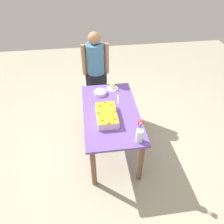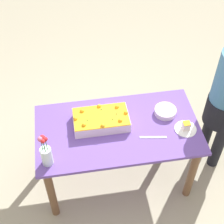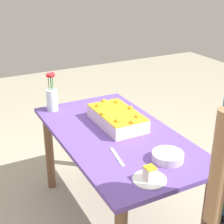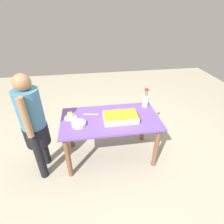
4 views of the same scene
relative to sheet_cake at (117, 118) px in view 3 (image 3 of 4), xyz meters
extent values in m
plane|color=#ABA48B|center=(0.13, -0.07, -0.78)|extent=(8.00, 8.00, 0.00)
cube|color=#6849A5|center=(0.13, -0.07, -0.07)|extent=(1.40, 0.76, 0.03)
cylinder|color=brown|center=(-0.49, -0.38, -0.43)|extent=(0.07, 0.07, 0.70)
cylinder|color=brown|center=(-0.49, 0.23, -0.43)|extent=(0.07, 0.07, 0.70)
cylinder|color=brown|center=(0.76, 0.23, -0.43)|extent=(0.07, 0.07, 0.70)
cube|color=white|center=(0.00, 0.00, -0.01)|extent=(0.47, 0.27, 0.09)
cube|color=#FBA81F|center=(0.00, 0.00, 0.04)|extent=(0.46, 0.26, 0.01)
sphere|color=#FBA81F|center=(0.21, 0.00, 0.05)|extent=(0.04, 0.04, 0.04)
sphere|color=#FBA81F|center=(0.15, 0.08, 0.05)|extent=(0.04, 0.04, 0.04)
sphere|color=#FBA81F|center=(0.00, 0.11, 0.05)|extent=(0.04, 0.04, 0.04)
sphere|color=#FBA81F|center=(-0.15, 0.08, 0.05)|extent=(0.04, 0.04, 0.04)
sphere|color=#FBA81F|center=(-0.21, 0.00, 0.05)|extent=(0.04, 0.04, 0.04)
sphere|color=#FBA81F|center=(-0.15, -0.08, 0.05)|extent=(0.04, 0.04, 0.04)
sphere|color=#FBA81F|center=(0.00, -0.11, 0.05)|extent=(0.04, 0.04, 0.04)
sphere|color=#FBA81F|center=(0.15, -0.08, 0.05)|extent=(0.04, 0.04, 0.04)
cone|color=#2D8438|center=(0.01, 0.07, 0.05)|extent=(0.02, 0.02, 0.02)
cone|color=#2D8438|center=(-0.12, -0.03, 0.05)|extent=(0.02, 0.02, 0.02)
cone|color=#2D8438|center=(0.09, -0.05, 0.05)|extent=(0.02, 0.02, 0.02)
cone|color=#2D8438|center=(0.13, 0.00, 0.05)|extent=(0.02, 0.02, 0.02)
cylinder|color=white|center=(0.70, -0.17, -0.05)|extent=(0.19, 0.19, 0.01)
cube|color=white|center=(0.70, -0.17, -0.01)|extent=(0.06, 0.06, 0.07)
cube|color=yellow|center=(0.70, -0.17, 0.03)|extent=(0.06, 0.06, 0.01)
cube|color=silver|center=(0.41, -0.22, -0.05)|extent=(0.22, 0.05, 0.00)
cylinder|color=white|center=(-0.46, -0.33, 0.03)|extent=(0.09, 0.09, 0.17)
cylinder|color=#2D8438|center=(-0.45, -0.33, 0.18)|extent=(0.01, 0.01, 0.12)
sphere|color=red|center=(-0.45, -0.33, 0.24)|extent=(0.04, 0.04, 0.04)
cylinder|color=#2D8438|center=(-0.47, -0.31, 0.18)|extent=(0.01, 0.01, 0.12)
sphere|color=red|center=(-0.47, -0.31, 0.24)|extent=(0.04, 0.04, 0.04)
cylinder|color=#2D8438|center=(-0.48, -0.33, 0.18)|extent=(0.01, 0.01, 0.12)
sphere|color=pink|center=(-0.48, -0.33, 0.24)|extent=(0.04, 0.04, 0.04)
cylinder|color=#2D8438|center=(-0.46, -0.35, 0.18)|extent=(0.01, 0.01, 0.12)
sphere|color=red|center=(-0.46, -0.35, 0.24)|extent=(0.03, 0.03, 0.03)
cylinder|color=silver|center=(0.58, 0.03, -0.03)|extent=(0.19, 0.19, 0.05)
cylinder|color=#9F704C|center=(1.13, -0.14, 0.26)|extent=(0.08, 0.08, 0.52)
camera|label=1|loc=(-2.19, 0.23, 1.86)|focal=35.00mm
camera|label=2|loc=(-0.21, -1.93, 2.18)|focal=55.00mm
camera|label=3|loc=(1.98, -1.07, 1.02)|focal=55.00mm
camera|label=4|loc=(0.42, 1.98, 1.35)|focal=28.00mm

